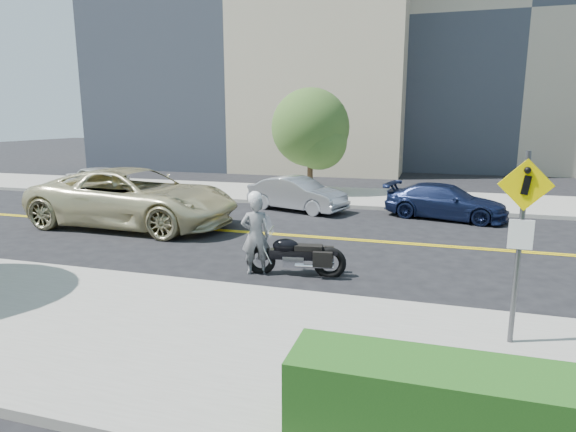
# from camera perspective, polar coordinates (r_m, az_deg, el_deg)

# --- Properties ---
(ground_plane) EXTENTS (120.00, 120.00, 0.00)m
(ground_plane) POSITION_cam_1_polar(r_m,az_deg,el_deg) (14.78, 4.98, -2.63)
(ground_plane) COLOR black
(ground_plane) RESTS_ON ground
(sidewalk_near) EXTENTS (60.00, 5.00, 0.15)m
(sidewalk_near) POSITION_cam_1_polar(r_m,az_deg,el_deg) (7.97, -6.42, -14.89)
(sidewalk_near) COLOR #9E9B91
(sidewalk_near) RESTS_ON ground_plane
(sidewalk_far) EXTENTS (60.00, 5.00, 0.15)m
(sidewalk_far) POSITION_cam_1_polar(r_m,az_deg,el_deg) (22.02, 8.96, 2.19)
(sidewalk_far) COLOR #9E9B91
(sidewalk_far) RESTS_ON ground_plane
(building_mid) EXTENTS (18.00, 14.00, 20.00)m
(building_mid) POSITION_cam_1_polar(r_m,az_deg,el_deg) (40.88, 25.16, 19.53)
(building_mid) COLOR #A39984
(building_mid) RESTS_ON ground_plane
(pedestrian_sign) EXTENTS (0.78, 0.08, 3.00)m
(pedestrian_sign) POSITION_cam_1_polar(r_m,az_deg,el_deg) (8.03, 25.89, -1.53)
(pedestrian_sign) COLOR #4C4C51
(pedestrian_sign) RESTS_ON sidewalk_near
(motorcyclist) EXTENTS (0.80, 0.69, 1.97)m
(motorcyclist) POSITION_cam_1_polar(r_m,az_deg,el_deg) (11.23, -3.87, -2.02)
(motorcyclist) COLOR silver
(motorcyclist) RESTS_ON ground
(motorcycle) EXTENTS (2.34, 1.00, 1.38)m
(motorcycle) POSITION_cam_1_polar(r_m,az_deg,el_deg) (11.19, 0.96, -3.60)
(motorcycle) COLOR black
(motorcycle) RESTS_ON ground
(suv) EXTENTS (7.11, 3.43, 1.95)m
(suv) POSITION_cam_1_polar(r_m,az_deg,el_deg) (17.01, -17.72, 2.09)
(suv) COLOR beige
(suv) RESTS_ON ground
(parked_car_white) EXTENTS (4.81, 3.18, 1.52)m
(parked_car_white) POSITION_cam_1_polar(r_m,az_deg,el_deg) (22.95, -20.79, 3.68)
(parked_car_white) COLOR beige
(parked_car_white) RESTS_ON ground
(parked_car_silver) EXTENTS (4.27, 2.61, 1.33)m
(parked_car_silver) POSITION_cam_1_polar(r_m,az_deg,el_deg) (19.01, 1.09, 2.64)
(parked_car_silver) COLOR #ABACB3
(parked_car_silver) RESTS_ON ground
(parked_car_blue) EXTENTS (4.60, 2.71, 1.25)m
(parked_car_blue) POSITION_cam_1_polar(r_m,az_deg,el_deg) (18.40, 18.15, 1.64)
(parked_car_blue) COLOR #172145
(parked_car_blue) RESTS_ON ground
(tree_far_a) EXTENTS (3.65, 3.65, 4.99)m
(tree_far_a) POSITION_cam_1_polar(r_m,az_deg,el_deg) (22.83, 2.68, 10.42)
(tree_far_a) COLOR #382619
(tree_far_a) RESTS_ON ground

